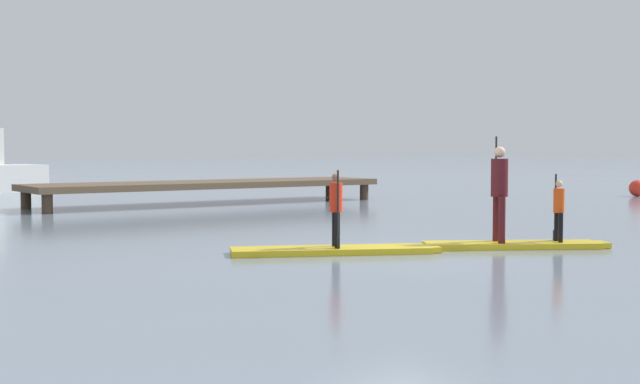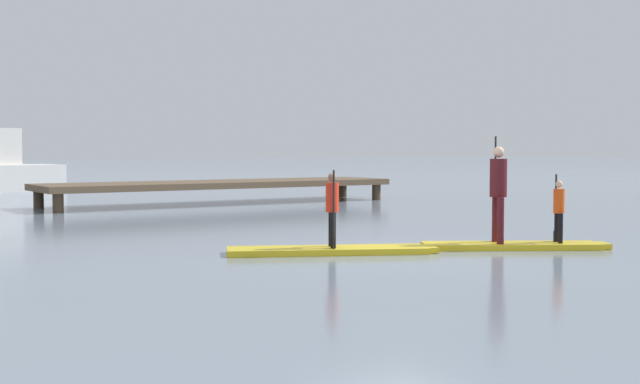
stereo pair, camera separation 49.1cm
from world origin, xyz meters
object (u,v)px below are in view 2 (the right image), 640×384
at_px(paddleboard_near, 332,250).
at_px(paddleboard_far, 515,246).
at_px(paddler_child_solo, 332,206).
at_px(paddler_adult, 498,188).
at_px(paddler_child_front, 559,208).

distance_m(paddleboard_near, paddleboard_far, 3.13).
distance_m(paddler_child_solo, paddleboard_far, 3.20).
bearing_deg(paddler_adult, paddleboard_far, -32.05).
bearing_deg(paddler_child_solo, paddler_child_front, -22.63).
distance_m(paddleboard_near, paddler_child_solo, 0.72).
relative_size(paddleboard_near, paddleboard_far, 1.11).
bearing_deg(paddler_adult, paddler_child_solo, 160.13).
bearing_deg(paddler_child_solo, paddleboard_far, -21.00).
height_order(paddler_child_solo, paddler_child_front, paddler_child_solo).
bearing_deg(paddler_child_front, paddleboard_far, 150.35).
relative_size(paddleboard_far, paddler_child_front, 2.59).
xyz_separation_m(paddleboard_near, paddler_adult, (2.67, -0.98, 0.97)).
xyz_separation_m(paddleboard_far, paddler_adult, (-0.25, 0.16, 0.97)).
bearing_deg(paddler_child_front, paddler_child_solo, 157.37).
relative_size(paddler_child_solo, paddler_adult, 0.69).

